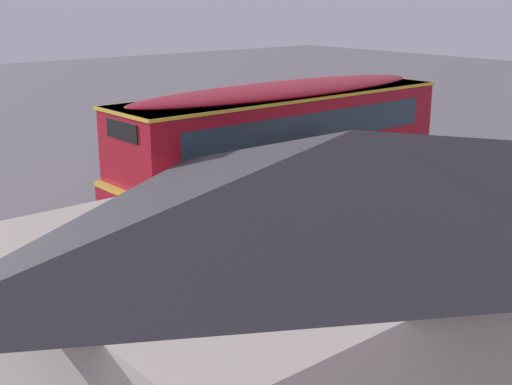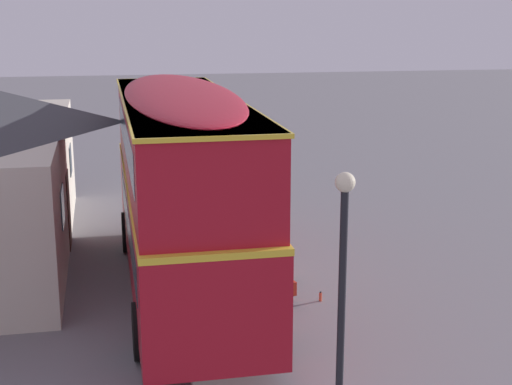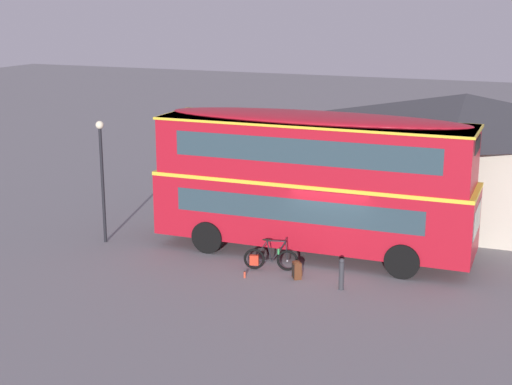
# 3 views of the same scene
# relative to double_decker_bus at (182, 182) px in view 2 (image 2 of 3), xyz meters

# --- Properties ---
(ground_plane) EXTENTS (120.00, 120.00, 0.00)m
(ground_plane) POSITION_rel_double_decker_bus_xyz_m (0.97, -0.74, -2.64)
(ground_plane) COLOR slate
(double_decker_bus) EXTENTS (10.66, 2.81, 4.79)m
(double_decker_bus) POSITION_rel_double_decker_bus_xyz_m (0.00, 0.00, 0.00)
(double_decker_bus) COLOR black
(double_decker_bus) RESTS_ON ground
(touring_bicycle) EXTENTS (1.70, 0.73, 1.03)m
(touring_bicycle) POSITION_rel_double_decker_bus_xyz_m (-0.74, -2.05, -2.27)
(touring_bicycle) COLOR black
(touring_bicycle) RESTS_ON ground
(backpack_on_ground) EXTENTS (0.36, 0.38, 0.58)m
(backpack_on_ground) POSITION_rel_double_decker_bus_xyz_m (0.34, -2.41, -2.35)
(backpack_on_ground) COLOR #592D19
(backpack_on_ground) RESTS_ON ground
(water_bottle_red_squeeze) EXTENTS (0.07, 0.07, 0.23)m
(water_bottle_red_squeeze) POSITION_rel_double_decker_bus_xyz_m (-1.17, -2.97, -2.54)
(water_bottle_red_squeeze) COLOR #D84C33
(water_bottle_red_squeeze) RESTS_ON ground
(street_lamp) EXTENTS (0.28, 0.28, 4.32)m
(street_lamp) POSITION_rel_double_decker_bus_xyz_m (-7.13, -1.60, 0.05)
(street_lamp) COLOR black
(street_lamp) RESTS_ON ground
(kerb_bollard) EXTENTS (0.16, 0.16, 0.97)m
(kerb_bollard) POSITION_rel_double_decker_bus_xyz_m (1.85, -2.76, -2.15)
(kerb_bollard) COLOR #333338
(kerb_bollard) RESTS_ON ground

